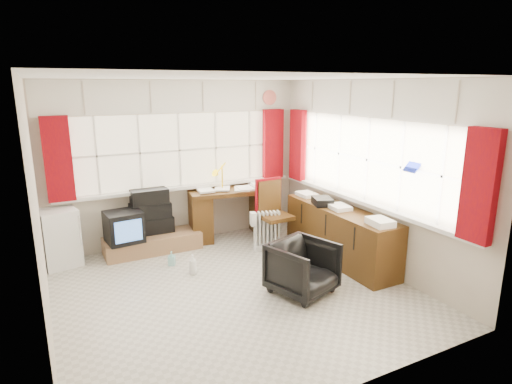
% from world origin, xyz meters
% --- Properties ---
extents(ground, '(4.00, 4.00, 0.00)m').
position_xyz_m(ground, '(0.00, 0.00, 0.00)').
color(ground, beige).
rests_on(ground, ground).
extents(room_walls, '(4.00, 4.00, 4.00)m').
position_xyz_m(room_walls, '(0.00, 0.00, 1.50)').
color(room_walls, beige).
rests_on(room_walls, ground).
extents(window_back, '(3.70, 0.12, 3.60)m').
position_xyz_m(window_back, '(0.00, 1.94, 0.95)').
color(window_back, beige).
rests_on(window_back, room_walls).
extents(window_right, '(0.12, 3.70, 3.60)m').
position_xyz_m(window_right, '(1.94, 0.00, 0.95)').
color(window_right, beige).
rests_on(window_right, room_walls).
extents(curtains, '(3.83, 3.83, 1.15)m').
position_xyz_m(curtains, '(0.92, 0.93, 1.46)').
color(curtains, '#980808').
rests_on(curtains, room_walls).
extents(overhead_cabinets, '(3.98, 3.98, 0.48)m').
position_xyz_m(overhead_cabinets, '(0.98, 0.98, 2.25)').
color(overhead_cabinets, silver).
rests_on(overhead_cabinets, room_walls).
extents(desk, '(1.48, 0.89, 0.84)m').
position_xyz_m(desk, '(0.78, 1.80, 0.45)').
color(desk, '#563614').
rests_on(desk, ground).
extents(desk_lamp, '(0.18, 0.16, 0.43)m').
position_xyz_m(desk_lamp, '(0.62, 1.79, 1.10)').
color(desk_lamp, yellow).
rests_on(desk_lamp, desk).
extents(task_chair, '(0.47, 0.49, 1.06)m').
position_xyz_m(task_chair, '(1.11, 1.06, 0.56)').
color(task_chair, black).
rests_on(task_chair, ground).
extents(office_chair, '(0.86, 0.87, 0.63)m').
position_xyz_m(office_chair, '(0.71, -0.41, 0.32)').
color(office_chair, black).
rests_on(office_chair, ground).
extents(radiator, '(0.42, 0.25, 0.59)m').
position_xyz_m(radiator, '(1.00, 1.01, 0.24)').
color(radiator, white).
rests_on(radiator, ground).
extents(credenza, '(0.50, 2.00, 0.85)m').
position_xyz_m(credenza, '(1.73, 0.20, 0.39)').
color(credenza, '#563614').
rests_on(credenza, ground).
extents(file_tray, '(0.34, 0.38, 0.11)m').
position_xyz_m(file_tray, '(1.62, 0.48, 0.80)').
color(file_tray, black).
rests_on(file_tray, credenza).
extents(tv_bench, '(1.40, 0.50, 0.25)m').
position_xyz_m(tv_bench, '(-0.55, 1.72, 0.12)').
color(tv_bench, '#8C6846').
rests_on(tv_bench, ground).
extents(crt_tv, '(0.53, 0.50, 0.44)m').
position_xyz_m(crt_tv, '(-0.96, 1.64, 0.47)').
color(crt_tv, black).
rests_on(crt_tv, tv_bench).
extents(hifi_stack, '(0.64, 0.41, 0.67)m').
position_xyz_m(hifi_stack, '(-0.53, 1.90, 0.56)').
color(hifi_stack, black).
rests_on(hifi_stack, tv_bench).
extents(mini_fridge, '(0.55, 0.55, 0.80)m').
position_xyz_m(mini_fridge, '(-1.80, 1.80, 0.40)').
color(mini_fridge, white).
rests_on(mini_fridge, ground).
extents(spray_bottle_a, '(0.12, 0.12, 0.27)m').
position_xyz_m(spray_bottle_a, '(-0.29, 0.68, 0.14)').
color(spray_bottle_a, white).
rests_on(spray_bottle_a, ground).
extents(spray_bottle_b, '(0.12, 0.12, 0.20)m').
position_xyz_m(spray_bottle_b, '(-0.45, 1.09, 0.10)').
color(spray_bottle_b, '#8BCFCC').
rests_on(spray_bottle_b, ground).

